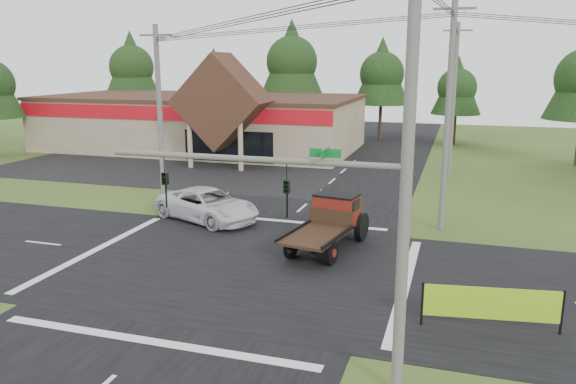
% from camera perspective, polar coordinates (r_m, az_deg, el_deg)
% --- Properties ---
extents(ground, '(120.00, 120.00, 0.00)m').
position_cam_1_polar(ground, '(24.13, -5.08, -7.45)').
color(ground, '#354C1B').
rests_on(ground, ground).
extents(road_ns, '(12.00, 120.00, 0.02)m').
position_cam_1_polar(road_ns, '(24.13, -5.08, -7.43)').
color(road_ns, black).
rests_on(road_ns, ground).
extents(road_ew, '(120.00, 12.00, 0.02)m').
position_cam_1_polar(road_ew, '(24.12, -5.08, -7.43)').
color(road_ew, black).
rests_on(road_ew, ground).
extents(parking_apron, '(28.00, 14.00, 0.02)m').
position_cam_1_polar(parking_apron, '(46.63, -12.25, 2.39)').
color(parking_apron, black).
rests_on(parking_apron, ground).
extents(cvs_building, '(30.40, 18.20, 9.19)m').
position_cam_1_polar(cvs_building, '(56.31, -8.65, 7.18)').
color(cvs_building, gray).
rests_on(cvs_building, ground).
extents(traffic_signal_mast, '(8.12, 0.24, 7.00)m').
position_cam_1_polar(traffic_signal_mast, '(14.25, 4.94, -3.36)').
color(traffic_signal_mast, '#595651').
rests_on(traffic_signal_mast, ground).
extents(utility_pole_nr, '(2.00, 0.30, 11.00)m').
position_cam_1_polar(utility_pole_nr, '(13.71, 11.92, 0.97)').
color(utility_pole_nr, '#595651').
rests_on(utility_pole_nr, ground).
extents(utility_pole_nw, '(2.00, 0.30, 10.50)m').
position_cam_1_polar(utility_pole_nw, '(33.48, -12.89, 7.53)').
color(utility_pole_nw, '#595651').
rests_on(utility_pole_nw, ground).
extents(utility_pole_ne, '(2.00, 0.30, 11.50)m').
position_cam_1_polar(utility_pole_ne, '(28.99, 15.92, 7.54)').
color(utility_pole_ne, '#595651').
rests_on(utility_pole_ne, ground).
extents(utility_pole_n, '(2.00, 0.30, 11.20)m').
position_cam_1_polar(utility_pole_n, '(42.96, 16.45, 8.96)').
color(utility_pole_n, '#595651').
rests_on(utility_pole_n, ground).
extents(tree_row_a, '(6.72, 6.72, 12.12)m').
position_cam_1_polar(tree_row_a, '(72.11, -15.63, 12.32)').
color(tree_row_a, '#332316').
rests_on(tree_row_a, ground).
extents(tree_row_b, '(5.60, 5.60, 10.10)m').
position_cam_1_polar(tree_row_b, '(69.12, -7.50, 11.56)').
color(tree_row_b, '#332316').
rests_on(tree_row_b, ground).
extents(tree_row_c, '(7.28, 7.28, 13.13)m').
position_cam_1_polar(tree_row_c, '(64.63, 0.39, 13.35)').
color(tree_row_c, '#332316').
rests_on(tree_row_c, ground).
extents(tree_row_d, '(6.16, 6.16, 11.11)m').
position_cam_1_polar(tree_row_d, '(63.47, 9.53, 11.97)').
color(tree_row_d, '#332316').
rests_on(tree_row_d, ground).
extents(tree_row_e, '(5.04, 5.04, 9.09)m').
position_cam_1_polar(tree_row_e, '(60.92, 16.80, 10.29)').
color(tree_row_e, '#332316').
rests_on(tree_row_e, ground).
extents(antique_flatbed_truck, '(3.21, 6.13, 2.44)m').
position_cam_1_polar(antique_flatbed_truck, '(25.66, 3.95, -3.30)').
color(antique_flatbed_truck, '#52160B').
rests_on(antique_flatbed_truck, ground).
extents(roadside_banner, '(4.39, 0.77, 1.51)m').
position_cam_1_polar(roadside_banner, '(19.45, 19.92, -11.05)').
color(roadside_banner, '#8AC219').
rests_on(roadside_banner, ground).
extents(white_pickup, '(6.79, 5.02, 1.72)m').
position_cam_1_polar(white_pickup, '(30.81, -8.17, -1.30)').
color(white_pickup, silver).
rests_on(white_pickup, ground).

